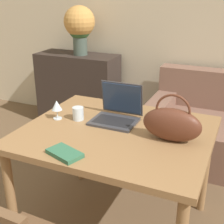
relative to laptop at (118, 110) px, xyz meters
name	(u,v)px	position (x,y,z in m)	size (l,w,h in m)	color
wall_back	(176,13)	(-0.02, 1.66, 0.52)	(10.00, 0.06, 2.70)	beige
dining_table	(116,143)	(0.06, -0.17, -0.16)	(1.18, 1.00, 0.77)	olive
sideboard	(78,90)	(-1.09, 1.35, -0.39)	(0.97, 0.40, 0.88)	#332823
laptop	(118,110)	(0.00, 0.00, 0.00)	(0.30, 0.28, 0.25)	#38383D
drinking_glass	(78,113)	(-0.25, -0.11, -0.02)	(0.08, 0.08, 0.09)	silver
wine_glass	(57,106)	(-0.38, -0.16, 0.03)	(0.07, 0.07, 0.13)	silver
handbag	(172,124)	(0.41, -0.16, 0.04)	(0.35, 0.13, 0.29)	#592D1E
flower_vase	(80,25)	(-1.03, 1.33, 0.38)	(0.35, 0.35, 0.55)	#47564C
book	(65,153)	(-0.07, -0.57, -0.05)	(0.22, 0.17, 0.02)	#336B4C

